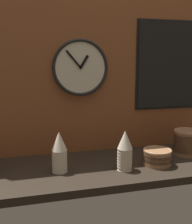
% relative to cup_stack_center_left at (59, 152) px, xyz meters
% --- Properties ---
extents(ground_plane, '(1.60, 0.56, 0.04)m').
position_rel_cup_stack_center_left_xyz_m(ground_plane, '(0.25, 0.04, -0.13)').
color(ground_plane, black).
extents(wall_tiled_back, '(1.60, 0.03, 1.05)m').
position_rel_cup_stack_center_left_xyz_m(wall_tiled_back, '(0.25, 0.31, 0.42)').
color(wall_tiled_back, brown).
rests_on(wall_tiled_back, ground_plane).
extents(cup_stack_center_left, '(0.08, 0.08, 0.21)m').
position_rel_cup_stack_center_left_xyz_m(cup_stack_center_left, '(0.00, 0.00, 0.00)').
color(cup_stack_center_left, beige).
rests_on(cup_stack_center_left, ground_plane).
extents(cup_stack_center_right, '(0.08, 0.08, 0.21)m').
position_rel_cup_stack_center_left_xyz_m(cup_stack_center_right, '(0.33, -0.06, 0.00)').
color(cup_stack_center_right, beige).
rests_on(cup_stack_center_right, ground_plane).
extents(bowl_stack_far_right, '(0.16, 0.16, 0.15)m').
position_rel_cup_stack_center_left_xyz_m(bowl_stack_far_right, '(0.79, 0.07, -0.03)').
color(bowl_stack_far_right, '#996B47').
rests_on(bowl_stack_far_right, ground_plane).
extents(bowl_stack_right, '(0.16, 0.16, 0.09)m').
position_rel_cup_stack_center_left_xyz_m(bowl_stack_right, '(0.53, -0.04, -0.06)').
color(bowl_stack_right, '#996B47').
rests_on(bowl_stack_right, ground_plane).
extents(wall_clock, '(0.34, 0.03, 0.34)m').
position_rel_cup_stack_center_left_xyz_m(wall_clock, '(0.17, 0.28, 0.42)').
color(wall_clock, beige).
extents(menu_board, '(0.43, 0.01, 0.57)m').
position_rel_cup_stack_center_left_xyz_m(menu_board, '(0.75, 0.29, 0.43)').
color(menu_board, black).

